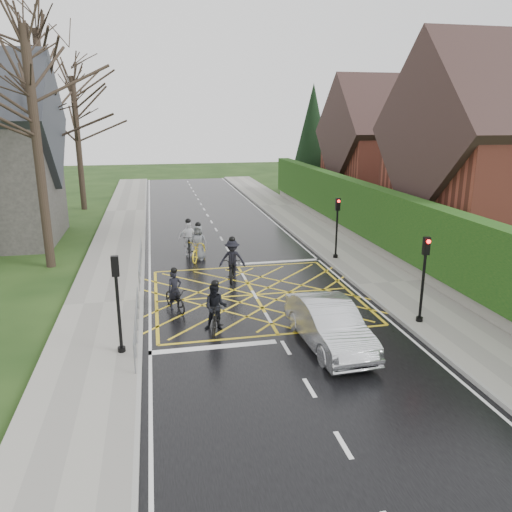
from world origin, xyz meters
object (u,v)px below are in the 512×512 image
object	(u,v)px
cyclist_mid	(233,264)
car	(329,324)
cyclist_back	(216,312)
cyclist_lead	(199,247)
cyclist_rear	(175,296)
cyclist_front	(189,242)

from	to	relation	value
cyclist_mid	car	xyz separation A→B (m)	(1.94, -7.37, 0.02)
cyclist_back	cyclist_lead	size ratio (longest dim) A/B	0.87
cyclist_rear	cyclist_front	world-z (taller)	cyclist_front
cyclist_front	car	distance (m)	12.17
cyclist_back	car	distance (m)	3.91
cyclist_back	cyclist_front	distance (m)	9.68
cyclist_mid	cyclist_lead	size ratio (longest dim) A/B	1.00
cyclist_mid	car	world-z (taller)	cyclist_mid
cyclist_mid	cyclist_front	world-z (taller)	cyclist_front
cyclist_front	car	xyz separation A→B (m)	(3.57, -11.63, -0.00)
cyclist_lead	cyclist_front	bearing A→B (deg)	140.54
cyclist_back	cyclist_front	xyz separation A→B (m)	(-0.19, 9.68, 0.06)
cyclist_rear	cyclist_mid	world-z (taller)	cyclist_mid
cyclist_rear	cyclist_front	size ratio (longest dim) A/B	0.88
cyclist_rear	cyclist_back	bearing A→B (deg)	-81.42
cyclist_mid	car	size ratio (longest dim) A/B	0.48
cyclist_front	car	size ratio (longest dim) A/B	0.46
cyclist_rear	cyclist_back	world-z (taller)	cyclist_back
cyclist_back	cyclist_front	world-z (taller)	cyclist_front
cyclist_mid	cyclist_lead	world-z (taller)	cyclist_mid
cyclist_back	cyclist_mid	bearing A→B (deg)	90.21
cyclist_lead	car	distance (m)	11.26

